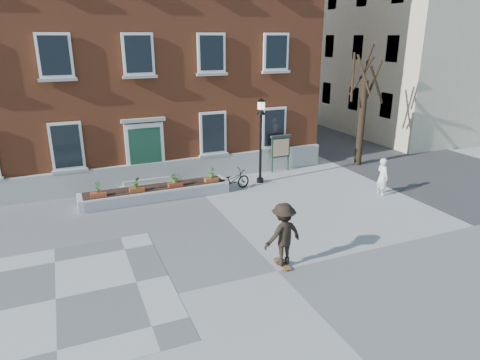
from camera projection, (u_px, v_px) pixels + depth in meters
name	position (u px, v px, depth m)	size (l,w,h in m)	color
ground	(277.00, 271.00, 12.50)	(100.00, 100.00, 0.00)	gray
checker_patch	(56.00, 299.00, 11.16)	(6.00, 6.00, 0.01)	#58585A
bicycle	(232.00, 180.00, 18.90)	(0.61, 1.74, 0.91)	black
parked_car	(292.00, 118.00, 31.67)	(1.53, 4.39, 1.45)	silver
bystander	(382.00, 177.00, 18.24)	(0.59, 0.39, 1.63)	white
brick_building	(120.00, 40.00, 21.92)	(18.40, 10.85, 12.60)	brown
planter_assembly	(156.00, 192.00, 17.93)	(6.20, 1.12, 1.15)	beige
bare_tree	(362.00, 112.00, 21.91)	(1.83, 1.83, 6.16)	black
side_street	(365.00, 29.00, 34.13)	(15.20, 36.00, 14.50)	#3B3B3E
lamp_post	(261.00, 129.00, 19.23)	(0.40, 0.40, 3.93)	black
notice_board	(281.00, 147.00, 21.25)	(1.10, 0.16, 1.87)	#18301F
skateboarder	(283.00, 234.00, 12.46)	(1.34, 0.90, 2.00)	brown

